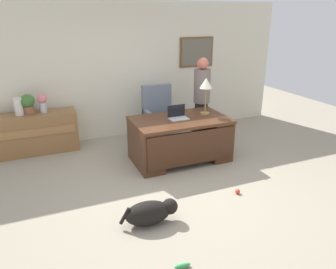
# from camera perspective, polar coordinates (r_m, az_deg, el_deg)

# --- Properties ---
(ground_plane) EXTENTS (12.00, 12.00, 0.00)m
(ground_plane) POSITION_cam_1_polar(r_m,az_deg,el_deg) (4.93, 1.75, -9.29)
(ground_plane) COLOR #9E937F
(back_wall) EXTENTS (7.00, 0.16, 2.70)m
(back_wall) POSITION_cam_1_polar(r_m,az_deg,el_deg) (6.82, -7.23, 11.09)
(back_wall) COLOR beige
(back_wall) RESTS_ON ground_plane
(desk) EXTENTS (1.65, 0.99, 0.76)m
(desk) POSITION_cam_1_polar(r_m,az_deg,el_deg) (5.64, 2.22, -0.66)
(desk) COLOR #4C2B19
(desk) RESTS_ON ground_plane
(credenza) EXTENTS (1.59, 0.50, 0.75)m
(credenza) POSITION_cam_1_polar(r_m,az_deg,el_deg) (6.48, -22.75, 0.19)
(credenza) COLOR olive
(credenza) RESTS_ON ground_plane
(armchair) EXTENTS (0.60, 0.59, 1.15)m
(armchair) POSITION_cam_1_polar(r_m,az_deg,el_deg) (6.45, -1.51, 2.94)
(armchair) COLOR slate
(armchair) RESTS_ON ground_plane
(person_standing) EXTENTS (0.32, 0.32, 1.68)m
(person_standing) POSITION_cam_1_polar(r_m,az_deg,el_deg) (6.46, 5.94, 6.21)
(person_standing) COLOR #262323
(person_standing) RESTS_ON ground_plane
(dog_lying) EXTENTS (0.74, 0.35, 0.30)m
(dog_lying) POSITION_cam_1_polar(r_m,az_deg,el_deg) (4.09, -3.08, -13.54)
(dog_lying) COLOR black
(dog_lying) RESTS_ON ground_plane
(laptop) EXTENTS (0.32, 0.22, 0.22)m
(laptop) POSITION_cam_1_polar(r_m,az_deg,el_deg) (5.54, 1.71, 3.42)
(laptop) COLOR #B2B5BA
(laptop) RESTS_ON desk
(desk_lamp) EXTENTS (0.22, 0.22, 0.65)m
(desk_lamp) POSITION_cam_1_polar(r_m,az_deg,el_deg) (5.73, 6.73, 8.57)
(desk_lamp) COLOR #9E8447
(desk_lamp) RESTS_ON desk
(vase_with_flowers) EXTENTS (0.17, 0.17, 0.34)m
(vase_with_flowers) POSITION_cam_1_polar(r_m,az_deg,el_deg) (6.32, -21.27, 5.38)
(vase_with_flowers) COLOR silver
(vase_with_flowers) RESTS_ON credenza
(vase_empty) EXTENTS (0.16, 0.16, 0.31)m
(vase_empty) POSITION_cam_1_polar(r_m,az_deg,el_deg) (6.33, -24.84, 4.51)
(vase_empty) COLOR silver
(vase_empty) RESTS_ON credenza
(potted_plant) EXTENTS (0.24, 0.24, 0.36)m
(potted_plant) POSITION_cam_1_polar(r_m,az_deg,el_deg) (6.32, -23.48, 5.08)
(potted_plant) COLOR brown
(potted_plant) RESTS_ON credenza
(dog_toy_ball) EXTENTS (0.07, 0.07, 0.07)m
(dog_toy_ball) POSITION_cam_1_polar(r_m,az_deg,el_deg) (4.85, 12.16, -9.78)
(dog_toy_ball) COLOR #E53F33
(dog_toy_ball) RESTS_ON ground_plane
(dog_toy_bone) EXTENTS (0.18, 0.07, 0.05)m
(dog_toy_bone) POSITION_cam_1_polar(r_m,az_deg,el_deg) (3.57, 2.56, -22.12)
(dog_toy_bone) COLOR green
(dog_toy_bone) RESTS_ON ground_plane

